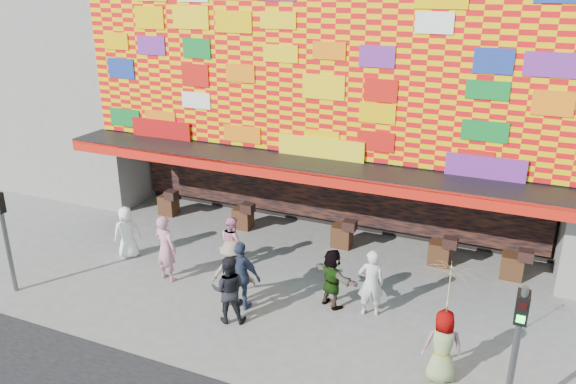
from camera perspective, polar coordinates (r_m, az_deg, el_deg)
name	(u,v)px	position (r m, az deg, el deg)	size (l,w,h in m)	color
ground	(246,313)	(14.48, -4.33, -12.17)	(90.00, 90.00, 0.00)	slate
shop_building	(352,62)	(19.92, 6.53, 13.01)	(15.20, 9.40, 10.00)	gray
neighbor_left	(57,27)	(26.60, -22.38, 15.20)	(11.00, 8.00, 12.00)	gray
signal_left	(4,228)	(16.28, -26.89, -3.24)	(0.22, 0.20, 3.00)	#59595B
signal_right	(516,344)	(10.96, 22.17, -14.08)	(0.22, 0.20, 3.00)	#59595B
ped_a	(127,232)	(17.47, -16.03, -3.96)	(0.78, 0.51, 1.59)	white
ped_b	(166,248)	(15.83, -12.33, -5.61)	(0.70, 0.46, 1.91)	#C27D91
ped_c	(228,289)	(13.79, -6.07, -9.81)	(0.84, 0.66, 1.73)	black
ped_d	(233,273)	(14.45, -5.62, -8.19)	(1.14, 0.66, 1.77)	gray
ped_e	(241,276)	(14.24, -4.77, -8.49)	(1.07, 0.45, 1.83)	#313A56
ped_f	(332,278)	(14.38, 4.51, -8.74)	(1.46, 0.47, 1.58)	gray
ped_g	(443,346)	(12.33, 15.43, -14.86)	(0.80, 0.52, 1.64)	gray
ped_h	(371,283)	(14.11, 8.42, -9.12)	(0.64, 0.42, 1.76)	beige
ped_i	(232,242)	(16.31, -5.67, -5.09)	(0.76, 0.59, 1.56)	pink
parasol	(449,287)	(11.60, 16.07, -9.28)	(1.30, 1.31, 1.94)	#D8CA88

